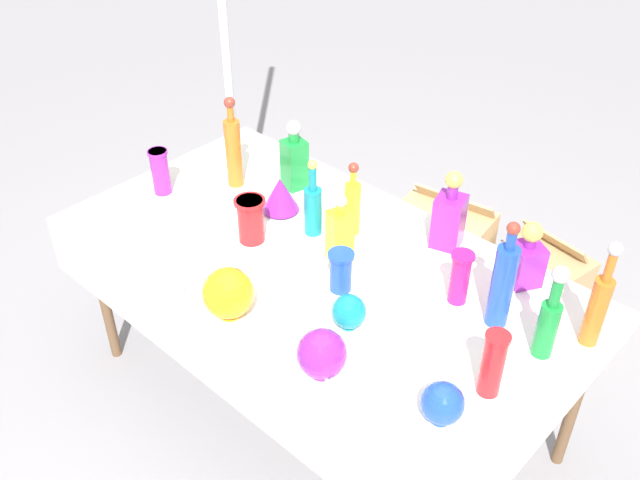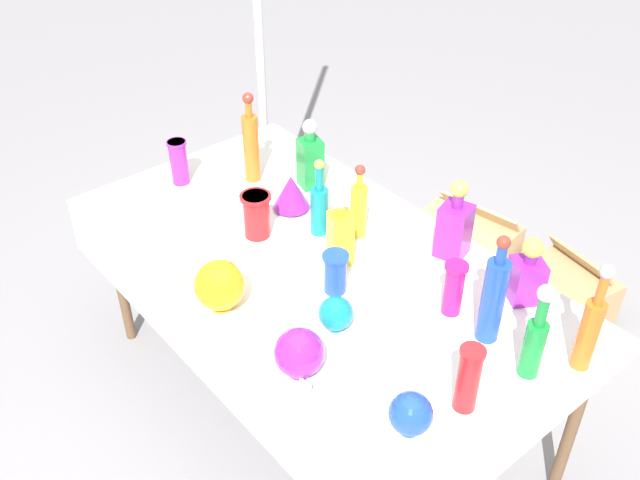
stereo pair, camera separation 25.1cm
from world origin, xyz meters
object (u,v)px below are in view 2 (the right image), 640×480
(tall_bottle_3, at_px, (535,338))
(slender_vase_0, at_px, (179,161))
(tall_bottle_0, at_px, (251,144))
(canopy_pole, at_px, (259,44))
(tall_bottle_4, at_px, (319,206))
(square_decanter_0, at_px, (340,235))
(slender_vase_2, at_px, (468,377))
(slender_vase_3, at_px, (256,214))
(square_decanter_1, at_px, (455,226))
(square_decanter_2, at_px, (310,158))
(square_decanter_3, at_px, (527,274))
(tall_bottle_1, at_px, (359,208))
(slender_vase_4, at_px, (335,271))
(slender_vase_1, at_px, (454,287))
(round_bowl_3, at_px, (220,285))
(round_bowl_1, at_px, (299,353))
(tall_bottle_2, at_px, (590,328))
(round_bowl_0, at_px, (336,313))
(fluted_vase_0, at_px, (291,192))
(round_bowl_2, at_px, (411,414))
(cardboard_box_behind_left, at_px, (558,298))
(cardboard_box_behind_right, at_px, (457,260))
(tall_bottle_5, at_px, (493,297))

(tall_bottle_3, distance_m, slender_vase_0, 1.62)
(tall_bottle_0, xyz_separation_m, canopy_pole, (-0.56, 0.46, 0.15))
(tall_bottle_4, distance_m, square_decanter_0, 0.19)
(tall_bottle_4, distance_m, slender_vase_2, 0.95)
(slender_vase_3, relative_size, canopy_pole, 0.07)
(tall_bottle_4, distance_m, square_decanter_1, 0.50)
(square_decanter_2, distance_m, square_decanter_3, 1.02)
(tall_bottle_3, bearing_deg, tall_bottle_1, 174.22)
(square_decanter_2, distance_m, slender_vase_4, 0.68)
(slender_vase_1, bearing_deg, square_decanter_2, 171.16)
(round_bowl_3, bearing_deg, round_bowl_1, 2.12)
(tall_bottle_1, bearing_deg, round_bowl_1, -56.04)
(tall_bottle_0, xyz_separation_m, square_decanter_1, (0.89, 0.25, -0.04))
(tall_bottle_2, distance_m, tall_bottle_4, 1.05)
(tall_bottle_0, distance_m, square_decanter_0, 0.67)
(slender_vase_1, bearing_deg, round_bowl_0, -117.95)
(tall_bottle_2, distance_m, slender_vase_2, 0.41)
(tall_bottle_2, xyz_separation_m, square_decanter_1, (-0.62, 0.12, -0.03))
(square_decanter_0, xyz_separation_m, slender_vase_3, (-0.32, -0.13, -0.02))
(square_decanter_2, relative_size, fluted_vase_0, 2.00)
(round_bowl_2, bearing_deg, tall_bottle_1, 146.43)
(slender_vase_1, xyz_separation_m, cardboard_box_behind_left, (-0.15, 1.03, -0.73))
(cardboard_box_behind_left, bearing_deg, tall_bottle_1, -110.92)
(slender_vase_2, xyz_separation_m, round_bowl_0, (-0.48, -0.07, -0.05))
(tall_bottle_2, relative_size, slender_vase_2, 1.72)
(slender_vase_2, bearing_deg, slender_vase_1, 137.01)
(fluted_vase_0, distance_m, round_bowl_0, 0.71)
(tall_bottle_1, xyz_separation_m, round_bowl_3, (0.01, -0.63, -0.03))
(round_bowl_0, xyz_separation_m, cardboard_box_behind_right, (-0.42, 1.17, -0.63))
(slender_vase_0, relative_size, slender_vase_3, 1.09)
(square_decanter_3, bearing_deg, tall_bottle_2, -21.33)
(slender_vase_2, bearing_deg, tall_bottle_2, 73.11)
(tall_bottle_3, xyz_separation_m, slender_vase_4, (-0.66, -0.19, -0.06))
(tall_bottle_2, relative_size, fluted_vase_0, 2.55)
(tall_bottle_1, bearing_deg, square_decanter_3, 15.82)
(round_bowl_0, bearing_deg, round_bowl_2, -14.20)
(tall_bottle_4, height_order, canopy_pole, canopy_pole)
(tall_bottle_3, height_order, slender_vase_4, tall_bottle_3)
(slender_vase_2, xyz_separation_m, cardboard_box_behind_left, (-0.44, 1.30, -0.74))
(square_decanter_1, relative_size, round_bowl_0, 2.58)
(tall_bottle_5, height_order, square_decanter_1, tall_bottle_5)
(fluted_vase_0, bearing_deg, slender_vase_0, -152.99)
(tall_bottle_1, bearing_deg, tall_bottle_4, -135.26)
(square_decanter_2, bearing_deg, slender_vase_3, -68.93)
(slender_vase_0, relative_size, round_bowl_0, 1.60)
(slender_vase_1, bearing_deg, slender_vase_3, -162.63)
(tall_bottle_0, height_order, slender_vase_1, tall_bottle_0)
(slender_vase_0, bearing_deg, tall_bottle_5, 10.35)
(slender_vase_3, relative_size, cardboard_box_behind_left, 0.39)
(square_decanter_1, xyz_separation_m, fluted_vase_0, (-0.61, -0.27, -0.04))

